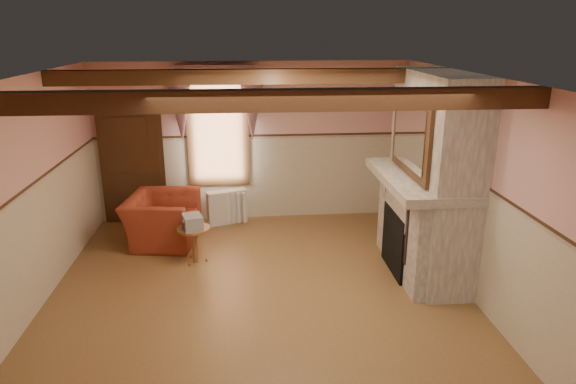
{
  "coord_description": "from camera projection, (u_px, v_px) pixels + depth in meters",
  "views": [
    {
      "loc": [
        -0.14,
        -5.94,
        3.34
      ],
      "look_at": [
        0.44,
        0.8,
        1.16
      ],
      "focal_mm": 32.0,
      "sensor_mm": 36.0,
      "label": 1
    }
  ],
  "objects": [
    {
      "name": "ceiling",
      "position": [
        255.0,
        77.0,
        5.81
      ],
      "size": [
        5.5,
        6.0,
        0.01
      ],
      "primitive_type": "cube",
      "color": "silver",
      "rests_on": "wall_back"
    },
    {
      "name": "fireplace",
      "position": [
        434.0,
        176.0,
        7.01
      ],
      "size": [
        0.85,
        2.0,
        2.8
      ],
      "primitive_type": "cube",
      "color": "gray",
      "rests_on": "floor"
    },
    {
      "name": "door",
      "position": [
        133.0,
        165.0,
        8.96
      ],
      "size": [
        1.1,
        0.1,
        2.1
      ],
      "primitive_type": "cube",
      "color": "black",
      "rests_on": "floor"
    },
    {
      "name": "mantel_clock",
      "position": [
        407.0,
        157.0,
        7.55
      ],
      "size": [
        0.14,
        0.24,
        0.2
      ],
      "primitive_type": "cube",
      "color": "black",
      "rests_on": "mantel"
    },
    {
      "name": "side_table",
      "position": [
        195.0,
        245.0,
        7.58
      ],
      "size": [
        0.54,
        0.54,
        0.55
      ],
      "primitive_type": "cylinder",
      "rotation": [
        0.0,
        0.0,
        -0.14
      ],
      "color": "brown",
      "rests_on": "floor"
    },
    {
      "name": "bowl",
      "position": [
        427.0,
        176.0,
        6.77
      ],
      "size": [
        0.35,
        0.35,
        0.09
      ],
      "primitive_type": "imported",
      "color": "brown",
      "rests_on": "mantel"
    },
    {
      "name": "window_drapes",
      "position": [
        216.0,
        95.0,
        8.66
      ],
      "size": [
        1.3,
        0.14,
        1.4
      ],
      "primitive_type": "cube",
      "color": "gray",
      "rests_on": "wall_back"
    },
    {
      "name": "wall_front",
      "position": [
        271.0,
        335.0,
        3.39
      ],
      "size": [
        5.5,
        0.02,
        2.8
      ],
      "primitive_type": "cube",
      "color": "#DA9D97",
      "rests_on": "floor"
    },
    {
      "name": "armchair",
      "position": [
        162.0,
        219.0,
        8.27
      ],
      "size": [
        1.19,
        1.32,
        0.77
      ],
      "primitive_type": "imported",
      "rotation": [
        0.0,
        0.0,
        1.44
      ],
      "color": "maroon",
      "rests_on": "floor"
    },
    {
      "name": "ceiling_beam_back",
      "position": [
        253.0,
        77.0,
        6.98
      ],
      "size": [
        5.5,
        0.18,
        0.2
      ],
      "primitive_type": "cube",
      "color": "black",
      "rests_on": "ceiling"
    },
    {
      "name": "window",
      "position": [
        218.0,
        129.0,
        8.93
      ],
      "size": [
        1.06,
        0.08,
        2.02
      ],
      "primitive_type": "cube",
      "color": "white",
      "rests_on": "wall_back"
    },
    {
      "name": "chair_rail",
      "position": [
        257.0,
        187.0,
        6.21
      ],
      "size": [
        5.5,
        6.0,
        0.08
      ],
      "primitive_type": null,
      "color": "black",
      "rests_on": "wainscot"
    },
    {
      "name": "candle_red",
      "position": [
        444.0,
        187.0,
        6.2
      ],
      "size": [
        0.06,
        0.06,
        0.16
      ],
      "primitive_type": "cylinder",
      "color": "maroon",
      "rests_on": "mantel"
    },
    {
      "name": "book_stack",
      "position": [
        193.0,
        222.0,
        7.44
      ],
      "size": [
        0.34,
        0.38,
        0.2
      ],
      "primitive_type": "cube",
      "rotation": [
        0.0,
        0.0,
        0.27
      ],
      "color": "#B7AD8C",
      "rests_on": "side_table"
    },
    {
      "name": "floor",
      "position": [
        259.0,
        297.0,
        6.67
      ],
      "size": [
        5.5,
        6.0,
        0.01
      ],
      "primitive_type": "cube",
      "color": "brown",
      "rests_on": "ground"
    },
    {
      "name": "jar_yellow",
      "position": [
        439.0,
        185.0,
        6.35
      ],
      "size": [
        0.06,
        0.06,
        0.12
      ],
      "primitive_type": "cylinder",
      "color": "gold",
      "rests_on": "mantel"
    },
    {
      "name": "firebox",
      "position": [
        399.0,
        241.0,
        7.26
      ],
      "size": [
        0.2,
        0.95,
        0.9
      ],
      "primitive_type": "cube",
      "color": "black",
      "rests_on": "floor"
    },
    {
      "name": "mantel",
      "position": [
        421.0,
        179.0,
        7.0
      ],
      "size": [
        1.05,
        2.05,
        0.12
      ],
      "primitive_type": "cube",
      "color": "gray",
      "rests_on": "fireplace"
    },
    {
      "name": "wall_left",
      "position": [
        23.0,
        201.0,
        6.01
      ],
      "size": [
        0.02,
        6.0,
        2.8
      ],
      "primitive_type": "cube",
      "color": "#DA9D97",
      "rests_on": "floor"
    },
    {
      "name": "oil_lamp",
      "position": [
        412.0,
        158.0,
        7.34
      ],
      "size": [
        0.11,
        0.11,
        0.28
      ],
      "primitive_type": "cylinder",
      "color": "gold",
      "rests_on": "mantel"
    },
    {
      "name": "radiator",
      "position": [
        227.0,
        207.0,
        9.09
      ],
      "size": [
        0.72,
        0.4,
        0.6
      ],
      "primitive_type": "cube",
      "rotation": [
        0.0,
        0.0,
        0.33
      ],
      "color": "silver",
      "rests_on": "floor"
    },
    {
      "name": "ceiling_beam_front",
      "position": [
        259.0,
        100.0,
        4.7
      ],
      "size": [
        5.5,
        0.18,
        0.2
      ],
      "primitive_type": "cube",
      "color": "black",
      "rests_on": "ceiling"
    },
    {
      "name": "wainscot",
      "position": [
        258.0,
        244.0,
        6.44
      ],
      "size": [
        5.5,
        6.0,
        1.5
      ],
      "primitive_type": null,
      "color": "beige",
      "rests_on": "floor"
    },
    {
      "name": "wall_right",
      "position": [
        476.0,
        189.0,
        6.46
      ],
      "size": [
        0.02,
        6.0,
        2.8
      ],
      "primitive_type": "cube",
      "color": "#DA9D97",
      "rests_on": "floor"
    },
    {
      "name": "wall_back",
      "position": [
        252.0,
        142.0,
        9.08
      ],
      "size": [
        5.5,
        0.02,
        2.8
      ],
      "primitive_type": "cube",
      "color": "#DA9D97",
      "rests_on": "floor"
    },
    {
      "name": "overmantel_mirror",
      "position": [
        411.0,
        136.0,
        6.8
      ],
      "size": [
        0.06,
        1.44,
        1.04
      ],
      "primitive_type": "cube",
      "color": "silver",
      "rests_on": "fireplace"
    }
  ]
}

